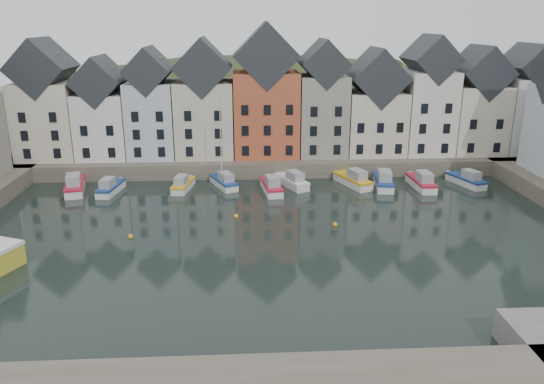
{
  "coord_description": "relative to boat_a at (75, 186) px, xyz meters",
  "views": [
    {
      "loc": [
        -3.15,
        -44.42,
        19.7
      ],
      "look_at": [
        -0.32,
        6.0,
        3.41
      ],
      "focal_mm": 35.0,
      "sensor_mm": 36.0,
      "label": 1
    }
  ],
  "objects": [
    {
      "name": "ground",
      "position": [
        23.56,
        -17.94,
        -0.78
      ],
      "size": [
        260.0,
        260.0,
        0.0
      ],
      "primitive_type": "plane",
      "color": "black",
      "rests_on": "ground"
    },
    {
      "name": "far_quay",
      "position": [
        23.56,
        12.06,
        0.22
      ],
      "size": [
        90.0,
        16.0,
        2.0
      ],
      "primitive_type": "cube",
      "color": "#544D40",
      "rests_on": "ground"
    },
    {
      "name": "hillside",
      "position": [
        23.58,
        38.06,
        -18.74
      ],
      "size": [
        153.6,
        70.4,
        64.0
      ],
      "color": "#29371B",
      "rests_on": "ground"
    },
    {
      "name": "far_terrace",
      "position": [
        26.77,
        10.06,
        8.1
      ],
      "size": [
        72.37,
        8.16,
        17.78
      ],
      "color": "beige",
      "rests_on": "far_quay"
    },
    {
      "name": "mooring_buoys",
      "position": [
        19.56,
        -12.61,
        -0.63
      ],
      "size": [
        20.5,
        5.5,
        0.5
      ],
      "color": "gold",
      "rests_on": "ground"
    },
    {
      "name": "boat_a",
      "position": [
        0.0,
        0.0,
        0.0
      ],
      "size": [
        3.6,
        7.09,
        2.61
      ],
      "rotation": [
        0.0,
        0.0,
        0.23
      ],
      "color": "silver",
      "rests_on": "ground"
    },
    {
      "name": "boat_b",
      "position": [
        4.38,
        -0.66,
        -0.12
      ],
      "size": [
        2.58,
        5.91,
        2.2
      ],
      "rotation": [
        0.0,
        0.0,
        -0.14
      ],
      "color": "silver",
      "rests_on": "ground"
    },
    {
      "name": "boat_c",
      "position": [
        12.97,
        0.16,
        -0.14
      ],
      "size": [
        2.64,
        5.75,
        2.13
      ],
      "rotation": [
        0.0,
        0.0,
        -0.17
      ],
      "color": "silver",
      "rests_on": "ground"
    },
    {
      "name": "boat_d",
      "position": [
        17.99,
        0.98,
        -0.06
      ],
      "size": [
        3.87,
        5.98,
        10.97
      ],
      "rotation": [
        0.0,
        0.0,
        0.4
      ],
      "color": "silver",
      "rests_on": "ground"
    },
    {
      "name": "boat_e",
      "position": [
        23.79,
        -1.39,
        -0.07
      ],
      "size": [
        2.66,
        6.37,
        2.38
      ],
      "rotation": [
        0.0,
        0.0,
        0.12
      ],
      "color": "silver",
      "rests_on": "ground"
    },
    {
      "name": "boat_f",
      "position": [
        26.48,
        0.71,
        -0.08
      ],
      "size": [
        4.2,
        6.29,
        2.32
      ],
      "rotation": [
        0.0,
        0.0,
        0.42
      ],
      "color": "silver",
      "rests_on": "ground"
    },
    {
      "name": "boat_g",
      "position": [
        34.2,
        0.6,
        -0.04
      ],
      "size": [
        4.22,
        6.72,
        2.47
      ],
      "rotation": [
        0.0,
        0.0,
        0.37
      ],
      "color": "silver",
      "rests_on": "ground"
    },
    {
      "name": "boat_h",
      "position": [
        37.81,
        -0.15,
        -0.03
      ],
      "size": [
        2.96,
        6.8,
        2.52
      ],
      "rotation": [
        0.0,
        0.0,
        -0.14
      ],
      "color": "silver",
      "rests_on": "ground"
    },
    {
      "name": "boat_i",
      "position": [
        42.4,
        -0.79,
        -0.04
      ],
      "size": [
        2.23,
        6.48,
        2.46
      ],
      "rotation": [
        0.0,
        0.0,
        0.04
      ],
      "color": "silver",
      "rests_on": "ground"
    },
    {
      "name": "boat_j",
      "position": [
        48.51,
        0.07,
        -0.1
      ],
      "size": [
        3.55,
        6.18,
        2.26
      ],
      "rotation": [
        0.0,
        0.0,
        0.31
      ],
      "color": "silver",
      "rests_on": "ground"
    }
  ]
}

